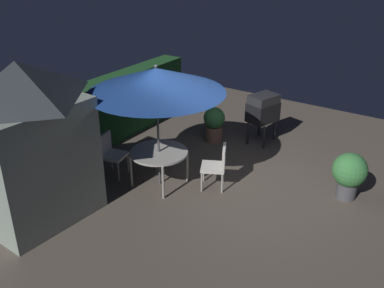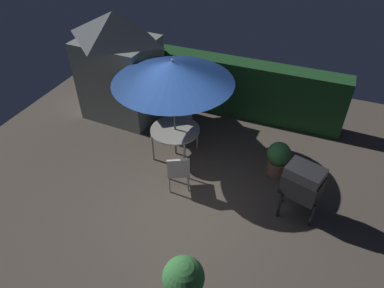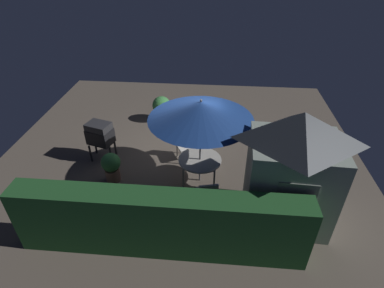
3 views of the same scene
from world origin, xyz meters
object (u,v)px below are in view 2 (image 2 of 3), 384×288
patio_table (175,131)px  patio_umbrella (173,72)px  garden_shed (119,65)px  potted_plant_by_shed (184,279)px  chair_near_shed (178,170)px  chair_far_side (184,111)px  potted_plant_by_grill (278,158)px  bbq_grill (303,182)px

patio_table → patio_umbrella: 1.51m
garden_shed → potted_plant_by_shed: bearing=-50.3°
chair_near_shed → chair_far_side: 2.26m
patio_umbrella → potted_plant_by_shed: patio_umbrella is taller
chair_near_shed → potted_plant_by_grill: size_ratio=1.05×
patio_table → garden_shed: bearing=151.1°
patio_table → potted_plant_by_grill: size_ratio=1.33×
patio_table → potted_plant_by_grill: potted_plant_by_grill is taller
bbq_grill → chair_near_shed: (-2.45, -0.23, -0.33)m
garden_shed → chair_far_side: bearing=-1.5°
garden_shed → potted_plant_by_shed: size_ratio=3.06×
chair_far_side → garden_shed: bearing=178.5°
potted_plant_by_grill → patio_umbrella: bearing=-175.7°
patio_umbrella → patio_table: bearing=-116.6°
chair_near_shed → patio_table: bearing=117.1°
patio_umbrella → chair_far_side: size_ratio=2.88×
garden_shed → bbq_grill: garden_shed is taller
patio_table → chair_near_shed: (0.53, -1.03, -0.15)m
patio_umbrella → potted_plant_by_grill: patio_umbrella is taller
bbq_grill → potted_plant_by_shed: 2.85m
patio_table → chair_near_shed: size_ratio=1.27×
bbq_grill → chair_near_shed: size_ratio=1.33×
patio_table → potted_plant_by_shed: size_ratio=1.24×
garden_shed → chair_near_shed: garden_shed is taller
garden_shed → potted_plant_by_grill: garden_shed is taller
bbq_grill → garden_shed: bearing=159.0°
potted_plant_by_shed → chair_near_shed: bearing=115.5°
garden_shed → bbq_grill: bearing=-21.0°
garden_shed → patio_table: size_ratio=2.47×
patio_umbrella → chair_far_side: patio_umbrella is taller
patio_umbrella → bbq_grill: patio_umbrella is taller
patio_table → chair_far_side: bearing=102.9°
chair_far_side → patio_table: bearing=-77.1°
chair_near_shed → chair_far_side: size_ratio=1.00×
chair_far_side → potted_plant_by_shed: bearing=-67.1°
garden_shed → chair_far_side: (1.81, -0.05, -0.92)m
potted_plant_by_shed → potted_plant_by_grill: bearing=77.2°
garden_shed → bbq_grill: size_ratio=2.35×
patio_table → potted_plant_by_grill: 2.40m
bbq_grill → potted_plant_by_grill: size_ratio=1.40×
patio_table → chair_far_side: 1.13m
bbq_grill → potted_plant_by_shed: (-1.38, -2.47, -0.31)m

